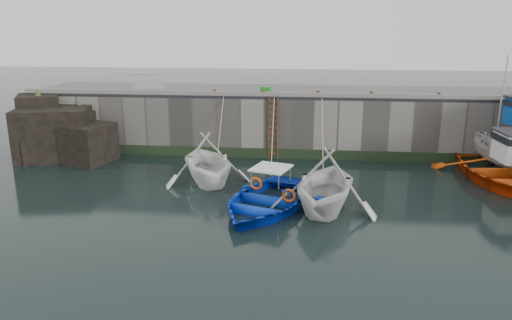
# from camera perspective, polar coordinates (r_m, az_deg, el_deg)

# --- Properties ---
(ground) EXTENTS (120.00, 120.00, 0.00)m
(ground) POSITION_cam_1_polar(r_m,az_deg,el_deg) (16.07, 6.60, -9.37)
(ground) COLOR black
(ground) RESTS_ON ground
(quay_back) EXTENTS (30.00, 5.00, 3.00)m
(quay_back) POSITION_cam_1_polar(r_m,az_deg,el_deg) (27.59, 6.49, 4.49)
(quay_back) COLOR slate
(quay_back) RESTS_ON ground
(road_back) EXTENTS (30.00, 5.00, 0.16)m
(road_back) POSITION_cam_1_polar(r_m,az_deg,el_deg) (27.33, 6.60, 7.74)
(road_back) COLOR black
(road_back) RESTS_ON quay_back
(kerb_back) EXTENTS (30.00, 0.30, 0.20)m
(kerb_back) POSITION_cam_1_polar(r_m,az_deg,el_deg) (24.98, 6.65, 7.43)
(kerb_back) COLOR slate
(kerb_back) RESTS_ON road_back
(algae_back) EXTENTS (30.00, 0.08, 0.50)m
(algae_back) POSITION_cam_1_polar(r_m,az_deg,el_deg) (25.39, 6.44, 0.63)
(algae_back) COLOR black
(algae_back) RESTS_ON ground
(rock_outcrop) EXTENTS (5.85, 4.24, 3.41)m
(rock_outcrop) POSITION_cam_1_polar(r_m,az_deg,el_deg) (27.39, -21.63, 2.90)
(rock_outcrop) COLOR black
(rock_outcrop) RESTS_ON ground
(ladder) EXTENTS (0.51, 0.08, 3.20)m
(ladder) POSITION_cam_1_polar(r_m,az_deg,el_deg) (25.09, 1.96, 3.69)
(ladder) COLOR #3F1E0F
(ladder) RESTS_ON ground
(boat_near_white) EXTENTS (5.53, 5.87, 2.45)m
(boat_near_white) POSITION_cam_1_polar(r_m,az_deg,el_deg) (21.91, -5.56, -2.46)
(boat_near_white) COLOR white
(boat_near_white) RESTS_ON ground
(boat_near_white_rope) EXTENTS (0.04, 3.09, 3.10)m
(boat_near_white_rope) POSITION_cam_1_polar(r_m,az_deg,el_deg) (25.05, -4.07, -0.11)
(boat_near_white_rope) COLOR tan
(boat_near_white_rope) RESTS_ON ground
(boat_near_blue) EXTENTS (5.49, 6.50, 1.15)m
(boat_near_blue) POSITION_cam_1_polar(r_m,az_deg,el_deg) (18.79, 1.11, -5.49)
(boat_near_blue) COLOR blue
(boat_near_blue) RESTS_ON ground
(boat_near_blue_rope) EXTENTS (0.04, 5.29, 3.10)m
(boat_near_blue_rope) POSITION_cam_1_polar(r_m,az_deg,el_deg) (23.32, 2.11, -1.27)
(boat_near_blue_rope) COLOR tan
(boat_near_blue_rope) RESTS_ON ground
(boat_near_blacktrim) EXTENTS (5.11, 5.64, 2.59)m
(boat_near_blacktrim) POSITION_cam_1_polar(r_m,az_deg,el_deg) (18.89, 7.84, -5.52)
(boat_near_blacktrim) COLOR silver
(boat_near_blacktrim) RESTS_ON ground
(boat_near_blacktrim_rope) EXTENTS (0.04, 5.16, 3.10)m
(boat_near_blacktrim_rope) POSITION_cam_1_polar(r_m,az_deg,el_deg) (23.36, 7.51, -1.37)
(boat_near_blacktrim_rope) COLOR tan
(boat_near_blacktrim_rope) RESTS_ON ground
(boat_far_orange) EXTENTS (5.69, 7.51, 4.46)m
(boat_far_orange) POSITION_cam_1_polar(r_m,az_deg,el_deg) (24.16, 26.64, -1.20)
(boat_far_orange) COLOR #EB4A0C
(boat_far_orange) RESTS_ON ground
(fish_crate) EXTENTS (0.61, 0.47, 0.29)m
(fish_crate) POSITION_cam_1_polar(r_m,az_deg,el_deg) (26.47, 1.13, 8.07)
(fish_crate) COLOR #1A9225
(fish_crate) RESTS_ON road_back
(railing) EXTENTS (1.60, 1.05, 1.00)m
(railing) POSITION_cam_1_polar(r_m,az_deg,el_deg) (27.38, -12.18, 8.10)
(railing) COLOR #A5A8AD
(railing) RESTS_ON road_back
(bollard_a) EXTENTS (0.18, 0.18, 0.28)m
(bollard_a) POSITION_cam_1_polar(r_m,az_deg,el_deg) (25.51, -4.75, 7.73)
(bollard_a) COLOR #3F1E0F
(bollard_a) RESTS_ON road_back
(bollard_b) EXTENTS (0.18, 0.18, 0.28)m
(bollard_b) POSITION_cam_1_polar(r_m,az_deg,el_deg) (25.17, 0.90, 7.68)
(bollard_b) COLOR #3F1E0F
(bollard_b) RESTS_ON road_back
(bollard_c) EXTENTS (0.18, 0.18, 0.28)m
(bollard_c) POSITION_cam_1_polar(r_m,az_deg,el_deg) (25.08, 7.11, 7.53)
(bollard_c) COLOR #3F1E0F
(bollard_c) RESTS_ON road_back
(bollard_d) EXTENTS (0.18, 0.18, 0.28)m
(bollard_d) POSITION_cam_1_polar(r_m,az_deg,el_deg) (25.27, 13.06, 7.31)
(bollard_d) COLOR #3F1E0F
(bollard_d) RESTS_ON road_back
(bollard_e) EXTENTS (0.18, 0.18, 0.28)m
(bollard_e) POSITION_cam_1_polar(r_m,az_deg,el_deg) (25.86, 20.16, 6.95)
(bollard_e) COLOR #3F1E0F
(bollard_e) RESTS_ON road_back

